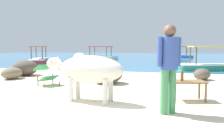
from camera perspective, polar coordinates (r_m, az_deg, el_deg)
name	(u,v)px	position (r m, az deg, el deg)	size (l,w,h in m)	color
sand_beach	(70,117)	(4.07, -10.86, -11.88)	(18.00, 14.00, 0.04)	beige
water_surface	(153,58)	(25.58, 10.63, 3.18)	(60.00, 36.00, 0.03)	teal
cow	(88,70)	(4.86, -6.26, 0.08)	(1.95, 0.76, 1.09)	beige
low_bench_table	(188,84)	(5.26, 19.22, -3.52)	(0.85, 0.62, 0.46)	brown
bottle	(182,76)	(5.14, 17.84, -1.47)	(0.07, 0.07, 0.30)	brown
deck_chair_near	(46,73)	(7.26, -16.87, -0.82)	(0.93, 0.85, 0.68)	brown
person_standing	(169,62)	(4.07, 14.67, 1.95)	(0.42, 0.35, 1.62)	#428956
shore_rock_large	(107,74)	(7.32, -1.29, -1.09)	(1.03, 1.03, 0.62)	brown
shore_rock_medium	(12,73)	(9.15, -24.73, -0.77)	(0.87, 0.68, 0.44)	#756651
shore_rock_small	(202,74)	(8.72, 22.47, -1.03)	(0.76, 0.57, 0.43)	brown
shore_rock_flat	(25,68)	(10.02, -21.72, 0.57)	(1.05, 1.04, 0.67)	brown
boat_red	(39,59)	(17.93, -18.50, 2.68)	(2.58, 3.82, 1.29)	#C63833
boat_teal	(174,58)	(19.78, 15.84, 3.06)	(1.45, 3.75, 1.29)	teal
boat_white	(100,56)	(21.88, -3.07, 3.56)	(3.84, 2.47, 1.29)	white
boat_green	(213,65)	(12.90, 24.81, 1.21)	(3.85, 2.17, 1.29)	#338E66
boat_blue	(177,55)	(26.06, 16.54, 3.72)	(3.79, 1.61, 1.29)	#3866B7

